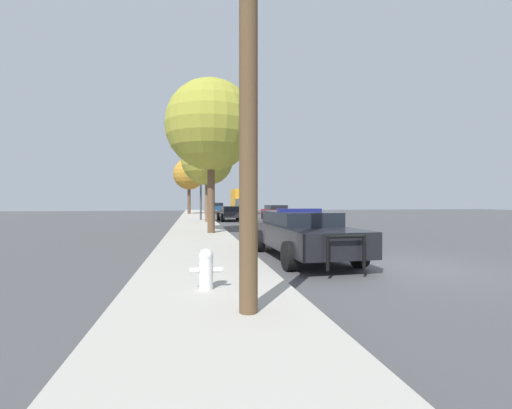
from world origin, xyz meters
TOP-DOWN VIEW (x-y plane):
  - ground_plane at (0.00, 0.00)m, footprint 110.00×110.00m
  - sidewalk_left at (-5.10, 0.00)m, footprint 3.00×110.00m
  - police_car at (-2.22, 1.79)m, footprint 2.21×5.41m
  - fire_hydrant at (-5.15, -1.77)m, footprint 0.58×0.25m
  - utility_pole at (-4.62, -3.16)m, footprint 1.40×0.26m
  - traffic_light at (-3.35, 21.07)m, footprint 3.64×0.35m
  - car_background_distant at (-1.60, 44.94)m, footprint 1.96×4.60m
  - car_background_midblock at (-2.21, 21.15)m, footprint 2.11×4.28m
  - car_background_oncoming at (1.97, 21.81)m, footprint 2.07×4.73m
  - box_truck at (1.41, 39.30)m, footprint 2.77×6.66m
  - tree_sidewalk_near at (-4.48, 9.07)m, footprint 4.45×4.45m
  - tree_sidewalk_mid at (-4.29, 18.14)m, footprint 3.91×3.91m
  - tree_sidewalk_far at (-5.81, 34.82)m, footprint 3.81×3.81m

SIDE VIEW (x-z plane):
  - ground_plane at x=0.00m, z-range 0.00..0.00m
  - sidewalk_left at x=-5.10m, z-range 0.00..0.13m
  - fire_hydrant at x=-5.15m, z-range 0.15..0.86m
  - car_background_midblock at x=-2.21m, z-range 0.06..1.32m
  - car_background_oncoming at x=1.97m, z-range 0.06..1.39m
  - police_car at x=-2.22m, z-range 0.03..1.49m
  - car_background_distant at x=-1.60m, z-range 0.05..1.50m
  - box_truck at x=1.41m, z-range 0.07..3.42m
  - utility_pole at x=-4.62m, z-range 0.24..7.56m
  - traffic_light at x=-3.35m, z-range 1.26..6.92m
  - tree_sidewalk_mid at x=-4.29m, z-range 1.49..8.17m
  - tree_sidewalk_far at x=-5.81m, z-range 1.59..8.39m
  - tree_sidewalk_near at x=-4.48m, z-range 1.64..9.16m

